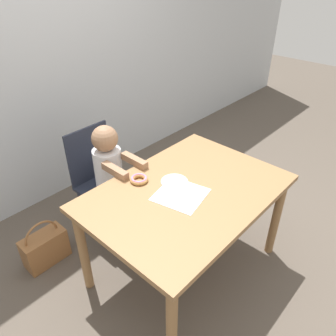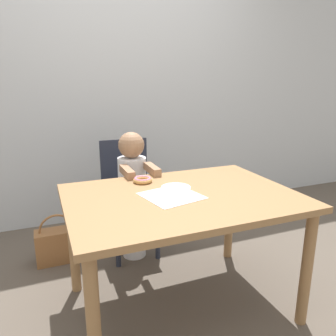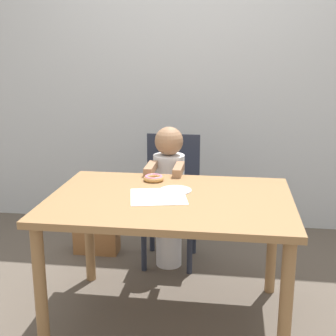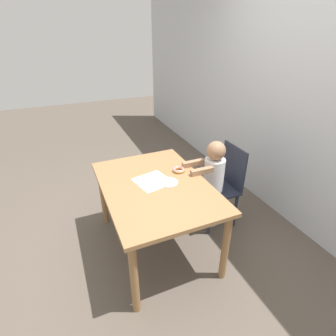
{
  "view_description": "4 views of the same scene",
  "coord_description": "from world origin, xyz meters",
  "px_view_note": "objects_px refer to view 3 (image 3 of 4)",
  "views": [
    {
      "loc": [
        -1.27,
        -1.01,
        1.93
      ],
      "look_at": [
        -0.03,
        0.13,
        0.82
      ],
      "focal_mm": 35.0,
      "sensor_mm": 36.0,
      "label": 1
    },
    {
      "loc": [
        -0.7,
        -1.54,
        1.31
      ],
      "look_at": [
        -0.03,
        0.13,
        0.82
      ],
      "focal_mm": 35.0,
      "sensor_mm": 36.0,
      "label": 2
    },
    {
      "loc": [
        0.3,
        -2.26,
        1.45
      ],
      "look_at": [
        -0.03,
        0.13,
        0.82
      ],
      "focal_mm": 50.0,
      "sensor_mm": 36.0,
      "label": 3
    },
    {
      "loc": [
        1.81,
        -0.66,
        1.9
      ],
      "look_at": [
        -0.03,
        0.13,
        0.82
      ],
      "focal_mm": 28.0,
      "sensor_mm": 36.0,
      "label": 4
    }
  ],
  "objects_px": {
    "donut": "(154,178)",
    "handbag": "(97,235)",
    "child_figure": "(169,194)",
    "chair": "(171,198)"
  },
  "relations": [
    {
      "from": "chair",
      "to": "child_figure",
      "type": "xyz_separation_m",
      "value": [
        -0.0,
        -0.12,
        0.07
      ]
    },
    {
      "from": "chair",
      "to": "handbag",
      "type": "distance_m",
      "value": 0.63
    },
    {
      "from": "child_figure",
      "to": "donut",
      "type": "distance_m",
      "value": 0.43
    },
    {
      "from": "chair",
      "to": "donut",
      "type": "relative_size",
      "value": 7.41
    },
    {
      "from": "donut",
      "to": "handbag",
      "type": "relative_size",
      "value": 0.31
    },
    {
      "from": "donut",
      "to": "handbag",
      "type": "bearing_deg",
      "value": 135.32
    },
    {
      "from": "chair",
      "to": "handbag",
      "type": "xyz_separation_m",
      "value": [
        -0.55,
        0.02,
        -0.31
      ]
    },
    {
      "from": "child_figure",
      "to": "donut",
      "type": "bearing_deg",
      "value": -95.82
    },
    {
      "from": "chair",
      "to": "child_figure",
      "type": "bearing_deg",
      "value": -90.0
    },
    {
      "from": "child_figure",
      "to": "chair",
      "type": "bearing_deg",
      "value": 90.0
    }
  ]
}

